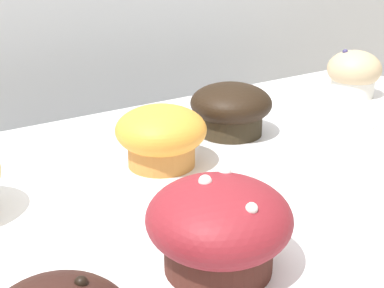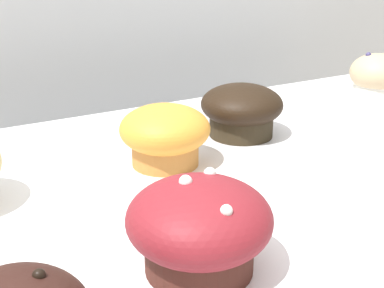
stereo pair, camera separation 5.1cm
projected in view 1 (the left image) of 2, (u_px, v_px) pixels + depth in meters
wall_back at (71, 68)px, 1.09m from camera, size 3.20×0.10×1.80m
muffin_back_left at (231, 108)px, 0.74m from camera, size 0.11×0.11×0.07m
muffin_back_right at (219, 226)px, 0.43m from camera, size 0.12×0.12×0.08m
muffin_front_left at (161, 135)px, 0.63m from camera, size 0.11×0.11×0.07m
muffin_back_center at (354, 73)px, 0.92m from camera, size 0.09×0.09×0.08m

